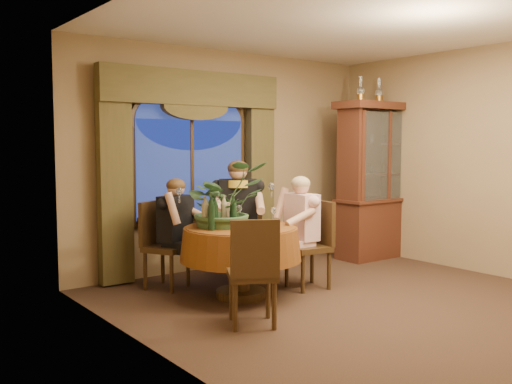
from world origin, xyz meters
TOP-DOWN VIEW (x-y plane):
  - floor at (0.00, 0.00)m, footprint 5.00×5.00m
  - wall_back at (0.00, 2.50)m, footprint 4.50×0.00m
  - wall_right at (2.25, 0.00)m, footprint 0.00×5.00m
  - ceiling at (0.00, 0.00)m, footprint 5.00×5.00m
  - window at (-0.60, 2.43)m, footprint 1.62×0.10m
  - arched_transom at (-0.60, 2.43)m, footprint 1.60×0.06m
  - drapery_left at (-1.63, 2.38)m, footprint 0.38×0.14m
  - drapery_right at (0.43, 2.38)m, footprint 0.38×0.14m
  - swag_valance at (-0.60, 2.35)m, footprint 2.45×0.16m
  - dining_table at (-0.81, 1.09)m, footprint 1.50×1.50m
  - china_cabinet at (1.99, 1.68)m, footprint 1.35×0.53m
  - oil_lamp_left at (1.62, 1.68)m, footprint 0.11×0.11m
  - oil_lamp_center at (1.99, 1.68)m, footprint 0.11×0.11m
  - oil_lamp_right at (2.37, 1.68)m, footprint 0.11×0.11m
  - chair_right at (0.01, 0.96)m, footprint 0.48×0.48m
  - chair_back_right at (-0.26, 1.78)m, footprint 0.59×0.59m
  - chair_back at (-1.24, 1.90)m, footprint 0.57×0.57m
  - chair_front_left at (-1.26, 0.29)m, footprint 0.57×0.57m
  - person_pink at (-0.00, 1.05)m, footprint 0.44×0.47m
  - person_back at (-1.16, 1.86)m, footprint 0.57×0.55m
  - person_scarf at (-0.36, 1.78)m, footprint 0.68×0.67m
  - stoneware_vase at (-0.92, 1.18)m, footprint 0.13×0.13m
  - centerpiece_plant at (-0.93, 1.23)m, footprint 0.87×0.96m
  - olive_bowl at (-0.75, 1.03)m, footprint 0.14×0.14m
  - cheese_platter at (-0.95, 0.73)m, footprint 0.33×0.33m
  - wine_bottle_0 at (-1.06, 1.26)m, footprint 0.07×0.07m
  - wine_bottle_1 at (-1.19, 1.05)m, footprint 0.07×0.07m
  - wine_bottle_2 at (-1.18, 1.19)m, footprint 0.07×0.07m
  - wine_bottle_3 at (-0.98, 1.14)m, footprint 0.07×0.07m
  - wine_bottle_4 at (-0.93, 1.05)m, footprint 0.07×0.07m
  - wine_bottle_5 at (-1.12, 1.10)m, footprint 0.07×0.07m
  - tasting_paper_0 at (-0.64, 0.95)m, footprint 0.34×0.37m
  - tasting_paper_1 at (-0.54, 1.25)m, footprint 0.32×0.36m
  - wine_glass_person_pink at (-0.39, 1.07)m, footprint 0.07×0.07m
  - wine_glass_person_back at (-0.98, 1.47)m, footprint 0.07×0.07m
  - wine_glass_person_scarf at (-0.58, 1.44)m, footprint 0.07×0.07m

SIDE VIEW (x-z plane):
  - floor at x=0.00m, z-range 0.00..0.00m
  - dining_table at x=-0.81m, z-range 0.00..0.75m
  - chair_right at x=0.01m, z-range 0.00..0.96m
  - chair_back_right at x=-0.26m, z-range 0.00..0.96m
  - chair_back at x=-1.24m, z-range 0.00..0.96m
  - chair_front_left at x=-1.26m, z-range 0.00..0.96m
  - person_back at x=-1.16m, z-range 0.00..1.23m
  - person_pink at x=0.00m, z-range 0.00..1.25m
  - person_scarf at x=-0.36m, z-range 0.00..1.42m
  - tasting_paper_0 at x=-0.64m, z-range 0.75..0.76m
  - tasting_paper_1 at x=-0.54m, z-range 0.75..0.76m
  - cheese_platter at x=-0.95m, z-range 0.75..0.77m
  - olive_bowl at x=-0.75m, z-range 0.75..0.80m
  - wine_glass_person_pink at x=-0.39m, z-range 0.75..0.93m
  - wine_glass_person_back at x=-0.98m, z-range 0.75..0.93m
  - wine_glass_person_scarf at x=-0.58m, z-range 0.75..0.93m
  - stoneware_vase at x=-0.92m, z-range 0.75..1.00m
  - wine_bottle_0 at x=-1.06m, z-range 0.75..1.08m
  - wine_bottle_1 at x=-1.19m, z-range 0.75..1.08m
  - wine_bottle_2 at x=-1.18m, z-range 0.75..1.08m
  - wine_bottle_3 at x=-0.98m, z-range 0.75..1.08m
  - wine_bottle_4 at x=-0.93m, z-range 0.75..1.08m
  - wine_bottle_5 at x=-1.12m, z-range 0.75..1.08m
  - china_cabinet at x=1.99m, z-range 0.00..2.18m
  - drapery_left at x=-1.63m, z-range 0.02..2.34m
  - drapery_right at x=0.43m, z-range 0.02..2.34m
  - window at x=-0.60m, z-range 0.64..1.96m
  - centerpiece_plant at x=-0.93m, z-range 0.95..1.70m
  - wall_back at x=0.00m, z-range -0.85..3.65m
  - wall_right at x=2.25m, z-range -1.10..3.90m
  - arched_transom at x=-0.60m, z-range 1.86..2.30m
  - swag_valance at x=-0.60m, z-range 2.07..2.49m
  - oil_lamp_left at x=1.62m, z-range 2.18..2.52m
  - oil_lamp_center at x=1.99m, z-range 2.18..2.52m
  - oil_lamp_right at x=2.37m, z-range 2.18..2.52m
  - ceiling at x=0.00m, z-range 2.80..2.80m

